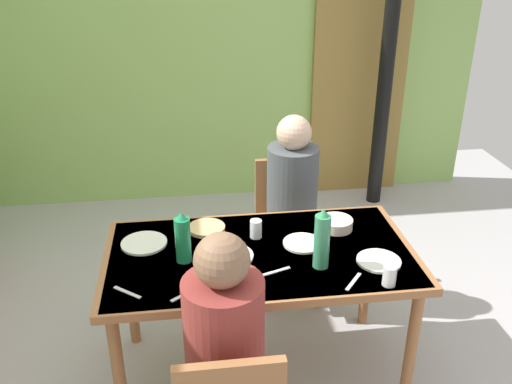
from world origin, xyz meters
name	(u,v)px	position (x,y,z in m)	size (l,w,h in m)	color
ground_plane	(228,382)	(0.00, 0.00, 0.00)	(6.05, 6.05, 0.00)	#B6B2B7
wall_back	(199,30)	(0.00, 2.33, 1.43)	(4.65, 0.10, 2.86)	#97C364
door_wooden	(359,80)	(1.32, 2.25, 1.00)	(0.80, 0.05, 2.00)	olive
stove_pipe_column	(390,33)	(1.45, 1.98, 1.43)	(0.12, 0.12, 2.86)	black
dining_table	(260,265)	(0.18, 0.06, 0.67)	(1.49, 0.80, 0.75)	#A2683D
chair_far_diner	(287,220)	(0.46, 0.81, 0.50)	(0.40, 0.40, 0.87)	#A2683D
person_near_diner	(224,335)	(-0.04, -0.56, 0.78)	(0.30, 0.37, 0.77)	maroon
person_far_diner	(293,188)	(0.46, 0.68, 0.78)	(0.30, 0.37, 0.77)	#545955
water_bottle_green_near	(322,240)	(0.44, -0.10, 0.89)	(0.07, 0.07, 0.30)	#3B9365
water_bottle_green_far	(183,238)	(-0.18, 0.03, 0.87)	(0.07, 0.07, 0.26)	#1D864E
serving_bowl_center	(336,224)	(0.60, 0.24, 0.77)	(0.17, 0.17, 0.06)	beige
dinner_plate_near_left	(231,256)	(0.03, 0.03, 0.75)	(0.22, 0.22, 0.01)	white
dinner_plate_near_right	(379,261)	(0.72, -0.10, 0.75)	(0.21, 0.21, 0.01)	white
dinner_plate_far_center	(144,243)	(-0.38, 0.21, 0.75)	(0.23, 0.23, 0.01)	white
dinner_plate_far_side	(303,243)	(0.40, 0.10, 0.75)	(0.19, 0.19, 0.01)	white
drinking_glass_by_near_diner	(256,229)	(0.18, 0.21, 0.79)	(0.06, 0.06, 0.09)	silver
drinking_glass_by_far_diner	(390,276)	(0.70, -0.28, 0.79)	(0.06, 0.06, 0.09)	silver
bread_plate_sliced	(207,228)	(-0.06, 0.31, 0.76)	(0.19, 0.19, 0.02)	#DBB77A
cutlery_knife_near	(185,294)	(-0.18, -0.24, 0.75)	(0.15, 0.02, 0.00)	silver
cutlery_fork_near	(127,292)	(-0.43, -0.19, 0.75)	(0.15, 0.02, 0.00)	silver
cutlery_knife_far	(275,272)	(0.22, -0.12, 0.75)	(0.15, 0.02, 0.00)	silver
cutlery_fork_far	(353,282)	(0.55, -0.24, 0.75)	(0.15, 0.02, 0.00)	silver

